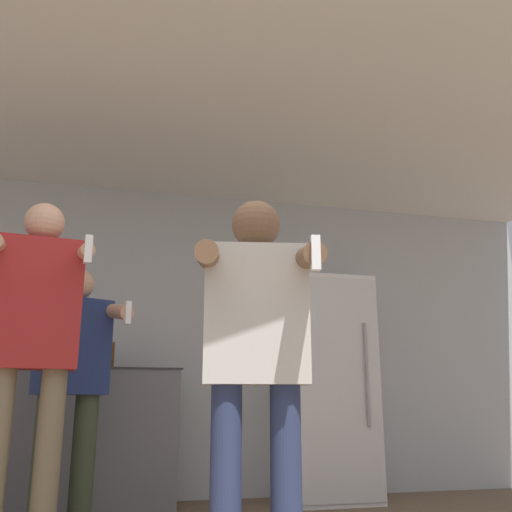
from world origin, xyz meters
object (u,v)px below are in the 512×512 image
(bottle_amber_bourbon, at_px, (34,350))
(person_man_side, at_px, (33,337))
(bottle_tall_gin, at_px, (110,354))
(bottle_clear_vodka, at_px, (92,353))
(person_woman_foreground, at_px, (256,345))
(person_spectator_back, at_px, (71,376))
(refrigerator, at_px, (324,387))

(bottle_amber_bourbon, xyz_separation_m, person_man_side, (0.17, -1.38, -0.06))
(bottle_tall_gin, bearing_deg, bottle_amber_bourbon, 180.00)
(bottle_amber_bourbon, relative_size, bottle_clear_vodka, 1.13)
(bottle_clear_vodka, relative_size, person_woman_foreground, 0.18)
(bottle_tall_gin, height_order, person_man_side, person_man_side)
(bottle_tall_gin, relative_size, person_woman_foreground, 0.18)
(bottle_tall_gin, height_order, person_woman_foreground, person_woman_foreground)
(bottle_clear_vodka, bearing_deg, person_spectator_back, -96.37)
(bottle_clear_vodka, distance_m, person_man_side, 1.40)
(person_spectator_back, bearing_deg, bottle_amber_bourbon, 113.63)
(refrigerator, relative_size, bottle_tall_gin, 5.80)
(refrigerator, relative_size, person_spectator_back, 1.11)
(refrigerator, xyz_separation_m, bottle_clear_vodka, (-1.84, 0.01, 0.23))
(person_woman_foreground, xyz_separation_m, person_spectator_back, (-0.84, 1.34, -0.07))
(bottle_tall_gin, relative_size, bottle_clear_vodka, 1.03)
(bottle_amber_bourbon, distance_m, person_spectator_back, 0.84)
(bottle_tall_gin, xyz_separation_m, person_spectator_back, (-0.22, -0.75, -0.20))
(bottle_amber_bourbon, bearing_deg, person_spectator_back, -66.37)
(refrigerator, bearing_deg, bottle_tall_gin, 179.79)
(refrigerator, xyz_separation_m, person_woman_foreground, (-1.08, -2.08, 0.10))
(bottle_clear_vodka, height_order, person_man_side, person_man_side)
(refrigerator, bearing_deg, person_man_side, -146.51)
(refrigerator, distance_m, bottle_clear_vodka, 1.85)
(person_woman_foreground, bearing_deg, refrigerator, 62.48)
(refrigerator, relative_size, bottle_clear_vodka, 5.96)
(bottle_clear_vodka, xyz_separation_m, person_woman_foreground, (0.75, -2.08, -0.13))
(refrigerator, relative_size, person_man_side, 0.98)
(person_man_side, bearing_deg, bottle_clear_vodka, 80.04)
(refrigerator, distance_m, bottle_tall_gin, 1.72)
(bottle_tall_gin, bearing_deg, person_spectator_back, -106.30)
(refrigerator, distance_m, person_woman_foreground, 2.34)
(bottle_tall_gin, bearing_deg, bottle_clear_vodka, 180.00)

